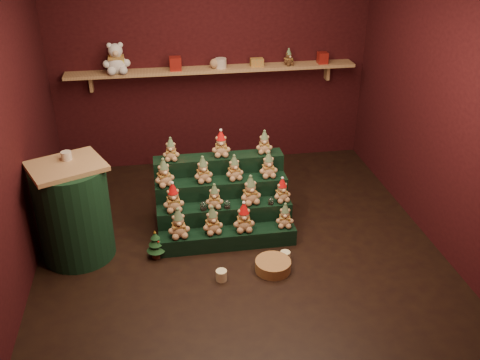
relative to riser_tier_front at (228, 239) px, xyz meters
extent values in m
plane|color=black|center=(0.11, 0.08, -0.09)|extent=(4.00, 4.00, 0.00)
cube|color=black|center=(0.11, 2.13, 1.31)|extent=(4.00, 0.10, 2.80)
cube|color=black|center=(0.11, -1.97, 1.31)|extent=(4.00, 0.10, 2.80)
cube|color=black|center=(-1.94, 0.08, 1.31)|extent=(0.10, 4.00, 2.80)
cube|color=black|center=(2.16, 0.08, 1.31)|extent=(0.10, 4.00, 2.80)
cube|color=tan|center=(0.11, 1.95, 1.21)|extent=(3.60, 0.26, 0.04)
cube|color=tan|center=(-1.39, 2.02, 1.09)|extent=(0.04, 0.12, 0.20)
cube|color=tan|center=(1.61, 2.02, 1.09)|extent=(0.04, 0.12, 0.20)
cube|color=black|center=(0.00, 0.00, 0.00)|extent=(1.40, 0.22, 0.18)
cube|color=black|center=(0.00, 0.22, 0.09)|extent=(1.40, 0.22, 0.36)
cube|color=black|center=(0.00, 0.44, 0.18)|extent=(1.40, 0.22, 0.54)
cube|color=black|center=(0.00, 0.66, 0.27)|extent=(1.40, 0.22, 0.72)
cylinder|color=black|center=(-0.23, 0.16, 0.28)|extent=(0.07, 0.07, 0.03)
sphere|color=silver|center=(-0.23, 0.16, 0.33)|extent=(0.07, 0.07, 0.07)
cylinder|color=black|center=(0.02, 0.16, 0.28)|extent=(0.06, 0.06, 0.02)
sphere|color=silver|center=(0.02, 0.16, 0.33)|extent=(0.07, 0.07, 0.07)
cylinder|color=black|center=(0.48, 0.16, 0.28)|extent=(0.05, 0.05, 0.02)
sphere|color=silver|center=(0.48, 0.16, 0.32)|extent=(0.06, 0.06, 0.06)
cube|color=tan|center=(-1.49, 0.10, 0.90)|extent=(0.82, 0.77, 0.04)
cylinder|color=black|center=(-1.49, 0.10, 0.39)|extent=(0.70, 0.70, 0.96)
cylinder|color=beige|center=(-1.49, 0.20, 0.96)|extent=(0.10, 0.10, 0.08)
cylinder|color=#462419|center=(-0.73, -0.08, -0.07)|extent=(0.09, 0.09, 0.05)
cone|color=#153A1D|center=(-0.73, -0.08, 0.04)|extent=(0.19, 0.19, 0.09)
cone|color=#153A1D|center=(-0.73, -0.08, 0.11)|extent=(0.14, 0.14, 0.08)
cone|color=#153A1D|center=(-0.73, -0.08, 0.17)|extent=(0.09, 0.09, 0.07)
cone|color=gold|center=(-0.73, -0.08, 0.21)|extent=(0.03, 0.03, 0.03)
cylinder|color=beige|center=(-0.14, -0.54, -0.04)|extent=(0.11, 0.11, 0.11)
cylinder|color=beige|center=(0.52, -0.34, -0.04)|extent=(0.10, 0.10, 0.10)
cylinder|color=#A56E42|center=(0.37, -0.48, -0.04)|extent=(0.40, 0.40, 0.11)
cube|color=maroon|center=(-0.35, 1.93, 1.31)|extent=(0.14, 0.14, 0.16)
cylinder|color=beige|center=(0.20, 1.93, 1.29)|extent=(0.14, 0.14, 0.12)
cube|color=maroon|center=(1.51, 1.93, 1.30)|extent=(0.12, 0.12, 0.14)
sphere|color=tan|center=(0.13, 1.93, 1.29)|extent=(0.12, 0.12, 0.12)
cube|color=#D45F1E|center=(0.66, 1.93, 1.28)|extent=(0.16, 0.10, 0.10)
camera|label=1|loc=(-0.62, -4.53, 3.08)|focal=40.00mm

